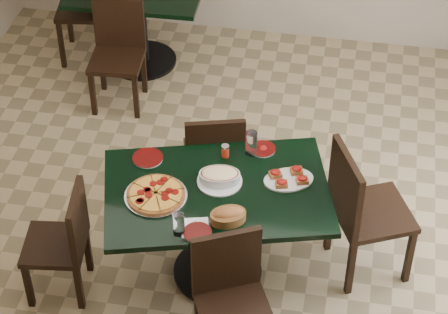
% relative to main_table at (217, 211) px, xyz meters
% --- Properties ---
extents(floor, '(5.50, 5.50, 0.00)m').
position_rel_main_table_xyz_m(floor, '(0.04, 0.22, -0.57)').
color(floor, '#89744F').
rests_on(floor, ground).
extents(main_table, '(1.56, 1.22, 0.75)m').
position_rel_main_table_xyz_m(main_table, '(0.00, 0.00, 0.00)').
color(main_table, black).
rests_on(main_table, floor).
extents(back_table, '(1.11, 0.82, 0.75)m').
position_rel_main_table_xyz_m(back_table, '(-1.11, 2.30, -0.04)').
color(back_table, black).
rests_on(back_table, floor).
extents(chair_far, '(0.49, 0.49, 0.86)m').
position_rel_main_table_xyz_m(chair_far, '(-0.14, 0.61, -0.09)').
color(chair_far, black).
rests_on(chair_far, floor).
extents(chair_near, '(0.55, 0.55, 0.88)m').
position_rel_main_table_xyz_m(chair_near, '(0.19, -0.58, -0.08)').
color(chair_near, black).
rests_on(chair_near, floor).
extents(chair_right, '(0.61, 0.61, 0.99)m').
position_rel_main_table_xyz_m(chair_right, '(0.88, 0.21, -0.01)').
color(chair_right, black).
rests_on(chair_right, floor).
extents(chair_left, '(0.43, 0.43, 0.82)m').
position_rel_main_table_xyz_m(chair_left, '(-0.91, -0.30, -0.12)').
color(chair_left, black).
rests_on(chair_left, floor).
extents(back_chair_near, '(0.44, 0.44, 0.88)m').
position_rel_main_table_xyz_m(back_chair_near, '(-1.14, 1.77, -0.08)').
color(back_chair_near, black).
rests_on(back_chair_near, floor).
extents(back_chair_left, '(0.52, 0.52, 0.98)m').
position_rel_main_table_xyz_m(back_chair_left, '(-1.50, 2.35, -0.01)').
color(back_chair_left, black).
rests_on(back_chair_left, floor).
extents(pepperoni_pizza, '(0.38, 0.38, 0.04)m').
position_rel_main_table_xyz_m(pepperoni_pizza, '(-0.35, -0.13, 0.20)').
color(pepperoni_pizza, silver).
rests_on(pepperoni_pizza, main_table).
extents(lasagna_casserole, '(0.28, 0.28, 0.09)m').
position_rel_main_table_xyz_m(lasagna_casserole, '(0.00, 0.07, 0.23)').
color(lasagna_casserole, silver).
rests_on(lasagna_casserole, main_table).
extents(bread_basket, '(0.26, 0.22, 0.09)m').
position_rel_main_table_xyz_m(bread_basket, '(0.11, -0.25, 0.22)').
color(bread_basket, brown).
rests_on(bread_basket, main_table).
extents(bruschetta_platter, '(0.37, 0.32, 0.05)m').
position_rel_main_table_xyz_m(bruschetta_platter, '(0.42, 0.16, 0.21)').
color(bruschetta_platter, silver).
rests_on(bruschetta_platter, main_table).
extents(side_plate_near, '(0.17, 0.17, 0.02)m').
position_rel_main_table_xyz_m(side_plate_near, '(-0.04, -0.39, 0.19)').
color(side_plate_near, silver).
rests_on(side_plate_near, main_table).
extents(side_plate_far_r, '(0.16, 0.16, 0.03)m').
position_rel_main_table_xyz_m(side_plate_far_r, '(0.22, 0.42, 0.19)').
color(side_plate_far_r, silver).
rests_on(side_plate_far_r, main_table).
extents(side_plate_far_l, '(0.20, 0.20, 0.02)m').
position_rel_main_table_xyz_m(side_plate_far_l, '(-0.49, 0.20, 0.19)').
color(side_plate_far_l, silver).
rests_on(side_plate_far_l, main_table).
extents(napkin_setting, '(0.20, 0.20, 0.01)m').
position_rel_main_table_xyz_m(napkin_setting, '(-0.06, -0.34, 0.18)').
color(napkin_setting, white).
rests_on(napkin_setting, main_table).
extents(water_glass_a, '(0.08, 0.08, 0.16)m').
position_rel_main_table_xyz_m(water_glass_a, '(0.15, 0.38, 0.26)').
color(water_glass_a, white).
rests_on(water_glass_a, main_table).
extents(water_glass_b, '(0.07, 0.07, 0.15)m').
position_rel_main_table_xyz_m(water_glass_b, '(-0.15, -0.40, 0.26)').
color(water_glass_b, white).
rests_on(water_glass_b, main_table).
extents(pepper_shaker, '(0.05, 0.05, 0.09)m').
position_rel_main_table_xyz_m(pepper_shaker, '(-0.01, 0.32, 0.23)').
color(pepper_shaker, red).
rests_on(pepper_shaker, main_table).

